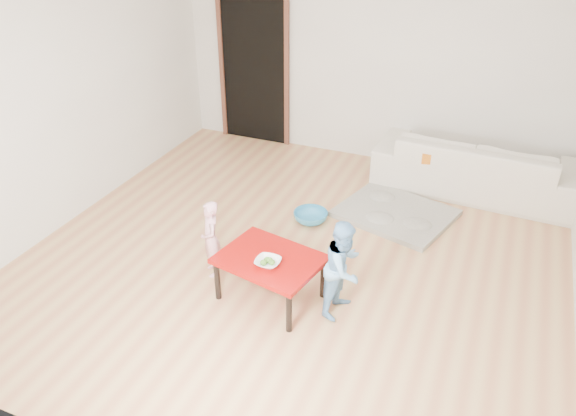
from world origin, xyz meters
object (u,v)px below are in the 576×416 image
Objects in this scene: child_blue at (344,268)px; sofa at (476,165)px; red_table at (270,278)px; child_pink at (211,239)px; basin at (311,217)px; bowl at (268,262)px.

sofa is at bearing -5.48° from child_blue.
red_table is (-1.39, -2.72, -0.12)m from sofa.
red_table is at bearing 65.64° from sofa.
child_blue is (1.27, -0.04, 0.06)m from child_pink.
basin is at bearing 41.90° from child_blue.
bowl is (0.03, -0.10, 0.24)m from red_table.
child_blue reaches higher than red_table.
basin is (-1.51, -1.40, -0.27)m from sofa.
basin is (-0.75, 1.24, -0.38)m from child_blue.
sofa is 3.13m from bowl.
child_pink reaches higher than basin.
child_blue is 1.49m from basin.
sofa is 3.04× the size of child_pink.
bowl reaches higher than basin.
bowl is at bearing 66.93° from sofa.
child_blue is at bearing 76.54° from sofa.
red_table is 0.67m from child_pink.
child_blue is 2.36× the size of basin.
sofa is at bearing 42.69° from basin.
child_pink reaches higher than sofa.
bowl is 0.57× the size of basin.
red_table is 0.26m from bowl.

